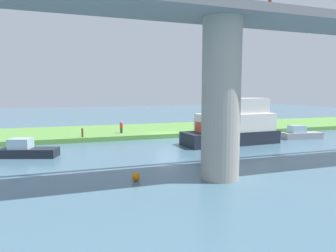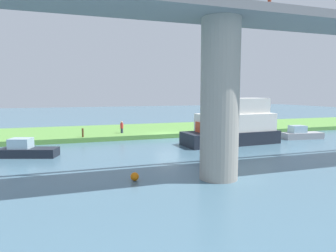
{
  "view_description": "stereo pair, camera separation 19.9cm",
  "coord_description": "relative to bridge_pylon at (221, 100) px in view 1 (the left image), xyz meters",
  "views": [
    {
      "loc": [
        10.99,
        32.2,
        5.19
      ],
      "look_at": [
        1.57,
        5.0,
        2.0
      ],
      "focal_mm": 32.47,
      "sensor_mm": 36.0,
      "label": 1
    },
    {
      "loc": [
        10.81,
        32.26,
        5.19
      ],
      "look_at": [
        1.57,
        5.0,
        2.0
      ],
      "focal_mm": 32.47,
      "sensor_mm": 36.0,
      "label": 2
    }
  ],
  "objects": [
    {
      "name": "motorboat_white",
      "position": [
        -16.36,
        -11.22,
        -4.18
      ],
      "size": [
        4.69,
        2.15,
        1.51
      ],
      "color": "#99999E",
      "rests_on": "ground"
    },
    {
      "name": "grassy_bank",
      "position": [
        -2.16,
        -22.26,
        -4.47
      ],
      "size": [
        80.0,
        12.0,
        0.5
      ],
      "primitive_type": "cube",
      "color": "#5B9342",
      "rests_on": "ground"
    },
    {
      "name": "marker_buoy",
      "position": [
        4.91,
        -1.16,
        -4.47
      ],
      "size": [
        0.5,
        0.5,
        0.5
      ],
      "primitive_type": "sphere",
      "color": "orange",
      "rests_on": "ground"
    },
    {
      "name": "houseboat_blue",
      "position": [
        -7.42,
        -10.68,
        -2.85
      ],
      "size": [
        10.07,
        3.87,
        5.06
      ],
      "color": "#1E232D",
      "rests_on": "ground"
    },
    {
      "name": "skiff_small",
      "position": [
        11.73,
        -10.57,
        -4.18
      ],
      "size": [
        4.81,
        2.95,
        1.51
      ],
      "color": "#1E232D",
      "rests_on": "ground"
    },
    {
      "name": "bridge_span",
      "position": [
        -0.0,
        -0.02,
        5.22
      ],
      "size": [
        66.03,
        4.3,
        3.25
      ],
      "color": "slate",
      "rests_on": "bridge_pylon"
    },
    {
      "name": "bridge_pylon",
      "position": [
        0.0,
        0.0,
        0.0
      ],
      "size": [
        2.29,
        2.29,
        9.44
      ],
      "primitive_type": "cylinder",
      "color": "#9E998E",
      "rests_on": "ground"
    },
    {
      "name": "person_on_bank",
      "position": [
        2.52,
        -18.79,
        -3.52
      ],
      "size": [
        0.37,
        0.37,
        1.39
      ],
      "color": "#2D334C",
      "rests_on": "grassy_bank"
    },
    {
      "name": "mooring_post",
      "position": [
        6.99,
        -16.93,
        -3.76
      ],
      "size": [
        0.2,
        0.2,
        0.92
      ],
      "primitive_type": "cylinder",
      "color": "brown",
      "rests_on": "grassy_bank"
    },
    {
      "name": "ground_plane",
      "position": [
        -2.16,
        -16.26,
        -4.72
      ],
      "size": [
        160.0,
        160.0,
        0.0
      ],
      "primitive_type": "plane",
      "color": "#476B7F"
    }
  ]
}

